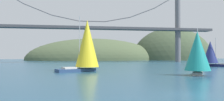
# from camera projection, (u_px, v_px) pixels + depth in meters

# --- Properties ---
(ground_plane) EXTENTS (360.00, 360.00, 0.00)m
(ground_plane) POSITION_uv_depth(u_px,v_px,m) (187.00, 95.00, 21.55)
(ground_plane) COLOR navy
(headland_right) EXTENTS (57.07, 44.00, 44.92)m
(headland_right) POSITION_uv_depth(u_px,v_px,m) (172.00, 60.00, 164.96)
(headland_right) COLOR #425138
(headland_right) RESTS_ON ground_plane
(headland_center) EXTENTS (88.26, 44.00, 28.36)m
(headland_center) POSITION_uv_depth(u_px,v_px,m) (94.00, 60.00, 155.32)
(headland_center) COLOR #4C5B3D
(headland_center) RESTS_ON ground_plane
(suspension_bridge) EXTENTS (126.02, 6.00, 35.41)m
(suspension_bridge) POSITION_uv_depth(u_px,v_px,m) (92.00, 27.00, 115.36)
(suspension_bridge) COLOR slate
(suspension_bridge) RESTS_ON ground_plane
(sailboat_navy_sail) EXTENTS (7.52, 8.53, 8.81)m
(sailboat_navy_sail) POSITION_uv_depth(u_px,v_px,m) (211.00, 53.00, 72.94)
(sailboat_navy_sail) COLOR #191E4C
(sailboat_navy_sail) RESTS_ON ground_plane
(sailboat_yellow_sail) EXTENTS (10.29, 7.46, 11.97)m
(sailboat_yellow_sail) POSITION_uv_depth(u_px,v_px,m) (87.00, 45.00, 51.67)
(sailboat_yellow_sail) COLOR navy
(sailboat_yellow_sail) RESTS_ON ground_plane
(sailboat_teal_sail) EXTENTS (6.42, 7.79, 8.41)m
(sailboat_teal_sail) POSITION_uv_depth(u_px,v_px,m) (197.00, 52.00, 41.28)
(sailboat_teal_sail) COLOR #B7B2A8
(sailboat_teal_sail) RESTS_ON ground_plane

